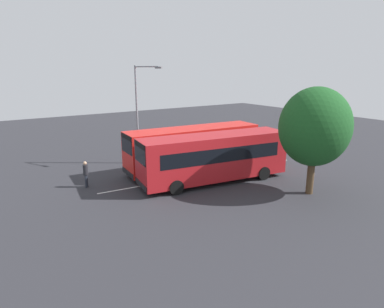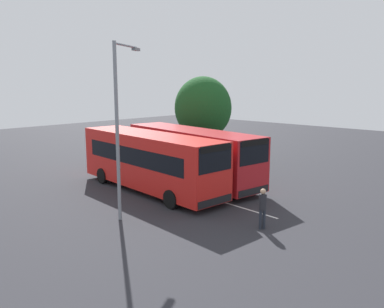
{
  "view_description": "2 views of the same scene",
  "coord_description": "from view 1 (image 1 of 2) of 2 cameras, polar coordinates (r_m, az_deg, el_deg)",
  "views": [
    {
      "loc": [
        14.09,
        19.11,
        7.67
      ],
      "look_at": [
        0.69,
        -0.94,
        1.46
      ],
      "focal_mm": 31.33,
      "sensor_mm": 36.0,
      "label": 1
    },
    {
      "loc": [
        16.92,
        -15.8,
        6.11
      ],
      "look_at": [
        1.33,
        0.8,
        1.99
      ],
      "focal_mm": 36.65,
      "sensor_mm": 36.0,
      "label": 2
    }
  ],
  "objects": [
    {
      "name": "lane_stripe_outer_left",
      "position": [
        24.95,
        2.52,
        -3.48
      ],
      "size": [
        16.17,
        1.37,
        0.01
      ],
      "primitive_type": "cube",
      "rotation": [
        0.0,
        0.0,
        -0.08
      ],
      "color": "silver",
      "rests_on": "ground"
    },
    {
      "name": "depot_tree",
      "position": [
        21.46,
        20.21,
        4.33
      ],
      "size": [
        4.55,
        4.1,
        6.64
      ],
      "color": "#4C3823",
      "rests_on": "ground"
    },
    {
      "name": "ground_plane",
      "position": [
        24.95,
        2.52,
        -3.48
      ],
      "size": [
        75.87,
        75.87,
        0.0
      ],
      "primitive_type": "plane",
      "color": "#2B2B30"
    },
    {
      "name": "street_lamp",
      "position": [
        27.19,
        -8.97,
        7.64
      ],
      "size": [
        1.3,
        2.34,
        7.87
      ],
      "rotation": [
        0.0,
        0.0,
        2.04
      ],
      "color": "gray",
      "rests_on": "ground"
    },
    {
      "name": "bus_center_left",
      "position": [
        22.91,
        3.76,
        -0.41
      ],
      "size": [
        10.75,
        3.9,
        3.3
      ],
      "rotation": [
        0.0,
        0.0,
        -0.14
      ],
      "color": "#AD191E",
      "rests_on": "ground"
    },
    {
      "name": "pedestrian",
      "position": [
        23.07,
        -17.65,
        -2.95
      ],
      "size": [
        0.45,
        0.45,
        1.77
      ],
      "rotation": [
        0.0,
        0.0,
        2.47
      ],
      "color": "#232833",
      "rests_on": "ground"
    },
    {
      "name": "bus_far_left",
      "position": [
        25.54,
        0.17,
        1.17
      ],
      "size": [
        10.67,
        3.29,
        3.3
      ],
      "rotation": [
        0.0,
        0.0,
        -0.08
      ],
      "color": "red",
      "rests_on": "ground"
    }
  ]
}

